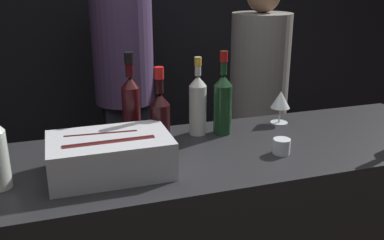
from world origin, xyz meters
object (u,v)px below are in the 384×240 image
person_in_hoodie (124,78)px  red_wine_bottle_tall (160,117)px  candle_votive (282,146)px  person_blond_tee (258,97)px  ice_bin_with_bottles (110,154)px  rose_wine_bottle (198,103)px  red_wine_bottle_black_foil (131,107)px  red_wine_bottle_burgundy (223,101)px  wine_glass (280,101)px

person_in_hoodie → red_wine_bottle_tall: bearing=-130.2°
candle_votive → person_blond_tee: bearing=67.3°
red_wine_bottle_tall → ice_bin_with_bottles: bearing=-145.6°
candle_votive → rose_wine_bottle: (-0.23, 0.30, 0.11)m
candle_votive → person_blond_tee: size_ratio=0.04×
person_blond_tee → red_wine_bottle_tall: bearing=-42.1°
candle_votive → red_wine_bottle_black_foil: bearing=152.6°
red_wine_bottle_burgundy → rose_wine_bottle: bearing=166.1°
red_wine_bottle_black_foil → person_blond_tee: 1.35m
red_wine_bottle_black_foil → red_wine_bottle_burgundy: size_ratio=1.05×
ice_bin_with_bottles → red_wine_bottle_burgundy: size_ratio=1.15×
wine_glass → candle_votive: (-0.16, -0.31, -0.08)m
person_in_hoodie → rose_wine_bottle: bearing=-121.8°
red_wine_bottle_burgundy → rose_wine_bottle: 0.10m
wine_glass → candle_votive: size_ratio=2.28×
wine_glass → person_in_hoodie: 1.34m
ice_bin_with_bottles → person_blond_tee: person_blond_tee is taller
ice_bin_with_bottles → person_blond_tee: bearing=44.8°
ice_bin_with_bottles → red_wine_bottle_black_foil: red_wine_bottle_black_foil is taller
red_wine_bottle_black_foil → rose_wine_bottle: 0.29m
wine_glass → red_wine_bottle_burgundy: red_wine_bottle_burgundy is taller
red_wine_bottle_tall → wine_glass: bearing=13.0°
person_blond_tee → red_wine_bottle_burgundy: bearing=-34.0°
ice_bin_with_bottles → red_wine_bottle_tall: 0.26m
ice_bin_with_bottles → person_blond_tee: 1.58m
rose_wine_bottle → ice_bin_with_bottles: bearing=-146.6°
ice_bin_with_bottles → candle_votive: size_ratio=6.17×
candle_votive → person_in_hoodie: size_ratio=0.04×
candle_votive → red_wine_bottle_burgundy: size_ratio=0.19×
red_wine_bottle_tall → candle_votive: bearing=-22.9°
red_wine_bottle_tall → rose_wine_bottle: bearing=32.2°
red_wine_bottle_tall → red_wine_bottle_black_foil: bearing=136.5°
rose_wine_bottle → red_wine_bottle_tall: rose_wine_bottle is taller
red_wine_bottle_black_foil → person_blond_tee: (0.99, 0.87, -0.28)m
candle_votive → person_blond_tee: person_blond_tee is taller
person_in_hoodie → candle_votive: bearing=-114.4°
wine_glass → person_blond_tee: size_ratio=0.09×
candle_votive → person_in_hoodie: bearing=102.2°
person_blond_tee → candle_votive: bearing=-21.6°
ice_bin_with_bottles → person_in_hoodie: person_in_hoodie is taller
person_in_hoodie → red_wine_bottle_black_foil: bearing=-134.5°
wine_glass → candle_votive: bearing=-117.7°
red_wine_bottle_burgundy → person_in_hoodie: person_in_hoodie is taller
red_wine_bottle_black_foil → wine_glass: bearing=4.1°
wine_glass → red_wine_bottle_black_foil: 0.68m
red_wine_bottle_tall → person_blond_tee: 1.34m
red_wine_bottle_tall → person_in_hoodie: bearing=86.4°
wine_glass → person_in_hoodie: person_in_hoodie is taller
red_wine_bottle_burgundy → rose_wine_bottle: (-0.10, 0.03, -0.00)m
ice_bin_with_bottles → wine_glass: 0.85m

